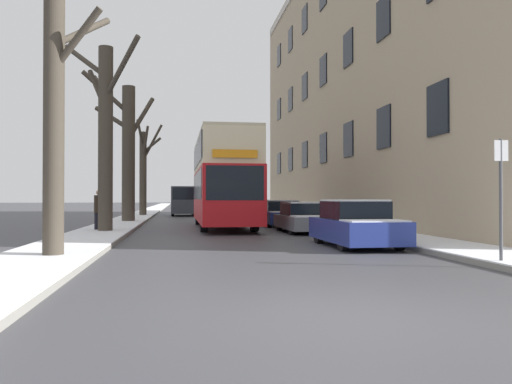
% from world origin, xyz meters
% --- Properties ---
extents(ground_plane, '(320.00, 320.00, 0.00)m').
position_xyz_m(ground_plane, '(0.00, 0.00, 0.00)').
color(ground_plane, '#424247').
extents(sidewalk_left, '(2.33, 130.00, 0.16)m').
position_xyz_m(sidewalk_left, '(-5.35, 53.00, 0.08)').
color(sidewalk_left, gray).
rests_on(sidewalk_left, ground).
extents(sidewalk_right, '(2.33, 130.00, 0.16)m').
position_xyz_m(sidewalk_right, '(5.35, 53.00, 0.08)').
color(sidewalk_right, gray).
rests_on(sidewalk_right, ground).
extents(terrace_facade_right, '(9.10, 36.02, 17.85)m').
position_xyz_m(terrace_facade_right, '(11.01, 23.46, 8.93)').
color(terrace_facade_right, tan).
rests_on(terrace_facade_right, ground).
extents(bare_tree_left_0, '(1.47, 4.10, 8.62)m').
position_xyz_m(bare_tree_left_0, '(-5.12, 6.26, 4.00)').
color(bare_tree_left_0, '#423A30').
rests_on(bare_tree_left_0, ground).
extents(bare_tree_left_1, '(3.40, 3.74, 7.92)m').
position_xyz_m(bare_tree_left_1, '(-5.21, 15.00, 4.18)').
color(bare_tree_left_1, '#423A30').
rests_on(bare_tree_left_1, ground).
extents(bare_tree_left_2, '(4.05, 2.26, 8.73)m').
position_xyz_m(bare_tree_left_2, '(-5.19, 23.80, 4.32)').
color(bare_tree_left_2, '#423A30').
rests_on(bare_tree_left_2, ground).
extents(bare_tree_left_3, '(1.94, 1.87, 7.41)m').
position_xyz_m(bare_tree_left_3, '(-4.94, 33.71, 3.72)').
color(bare_tree_left_3, '#423A30').
rests_on(bare_tree_left_3, ground).
extents(double_decker_bus, '(2.57, 10.95, 4.47)m').
position_xyz_m(double_decker_bus, '(-0.07, 18.90, 2.52)').
color(double_decker_bus, red).
rests_on(double_decker_bus, ground).
extents(parked_car_0, '(1.86, 4.11, 1.43)m').
position_xyz_m(parked_car_0, '(3.09, 8.63, 0.66)').
color(parked_car_0, navy).
rests_on(parked_car_0, ground).
extents(parked_car_1, '(1.87, 4.29, 1.31)m').
position_xyz_m(parked_car_1, '(3.09, 14.98, 0.61)').
color(parked_car_1, slate).
rests_on(parked_car_1, ground).
extents(parked_car_2, '(1.89, 4.07, 1.38)m').
position_xyz_m(parked_car_2, '(3.09, 20.00, 0.64)').
color(parked_car_2, navy).
rests_on(parked_car_2, ground).
extents(oncoming_van, '(1.95, 5.35, 2.41)m').
position_xyz_m(oncoming_van, '(-1.86, 36.35, 1.30)').
color(oncoming_van, '#333842').
rests_on(oncoming_van, ground).
extents(pedestrian_left_sidewalk, '(0.40, 0.40, 1.83)m').
position_xyz_m(pedestrian_left_sidewalk, '(-5.56, 15.78, 1.01)').
color(pedestrian_left_sidewalk, black).
rests_on(pedestrian_left_sidewalk, ground).
extents(street_sign_post, '(0.32, 0.07, 2.73)m').
position_xyz_m(street_sign_post, '(4.49, 3.68, 1.56)').
color(street_sign_post, '#4C4F54').
rests_on(street_sign_post, ground).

